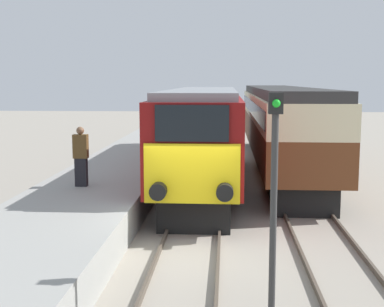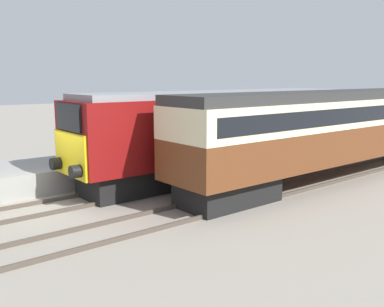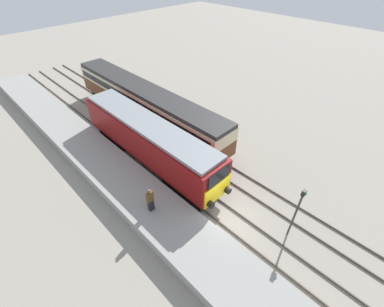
% 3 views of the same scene
% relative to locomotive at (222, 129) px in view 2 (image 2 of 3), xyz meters
% --- Properties ---
extents(ground_plane, '(120.00, 120.00, 0.00)m').
position_rel_locomotive_xyz_m(ground_plane, '(0.00, -8.01, -2.15)').
color(ground_plane, gray).
extents(platform_left, '(3.50, 50.00, 0.93)m').
position_rel_locomotive_xyz_m(platform_left, '(-3.30, -0.01, -1.69)').
color(platform_left, gray).
rests_on(platform_left, ground_plane).
extents(rails_near_track, '(1.51, 60.00, 0.14)m').
position_rel_locomotive_xyz_m(rails_near_track, '(0.00, -3.01, -2.08)').
color(rails_near_track, '#4C4238').
rests_on(rails_near_track, ground_plane).
extents(rails_far_track, '(1.50, 60.00, 0.14)m').
position_rel_locomotive_xyz_m(rails_far_track, '(3.40, -3.01, -2.08)').
color(rails_far_track, '#4C4238').
rests_on(rails_far_track, ground_plane).
extents(locomotive, '(2.70, 14.74, 3.84)m').
position_rel_locomotive_xyz_m(locomotive, '(0.00, 0.00, 0.00)').
color(locomotive, black).
rests_on(locomotive, ground_plane).
extents(passenger_carriage, '(2.75, 20.11, 3.85)m').
position_rel_locomotive_xyz_m(passenger_carriage, '(3.40, 5.01, 0.20)').
color(passenger_carriage, black).
rests_on(passenger_carriage, ground_plane).
extents(person_on_platform, '(0.44, 0.26, 1.84)m').
position_rel_locomotive_xyz_m(person_on_platform, '(-3.57, -4.74, -0.30)').
color(person_on_platform, black).
rests_on(person_on_platform, platform_left).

